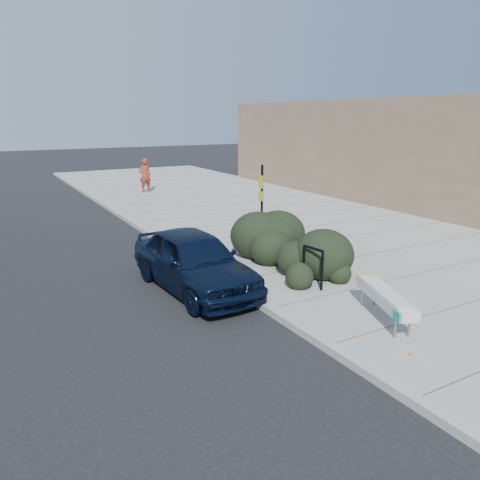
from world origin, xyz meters
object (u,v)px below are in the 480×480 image
object	(u,v)px
bike_rack	(313,263)
pedestrian	(145,175)
bench	(385,297)
sedan_navy	(194,261)
sign_post	(261,199)

from	to	relation	value
bike_rack	pedestrian	bearing A→B (deg)	78.79
bench	sedan_navy	size ratio (longest dim) A/B	0.47
bench	sedan_navy	bearing A→B (deg)	144.26
sign_post	sedan_navy	world-z (taller)	sign_post
sign_post	sedan_navy	distance (m)	4.66
bike_rack	sedan_navy	distance (m)	3.00
bench	sedan_navy	distance (m)	4.75
sedan_navy	sign_post	bearing A→B (deg)	32.55
bench	sign_post	bearing A→B (deg)	101.94
bike_rack	sign_post	xyz separation A→B (m)	(1.22, 4.35, 0.87)
bench	pedestrian	bearing A→B (deg)	107.90
sign_post	pedestrian	xyz separation A→B (m)	(0.14, 12.55, -0.54)
bike_rack	pedestrian	xyz separation A→B (m)	(1.36, 16.90, 0.32)
sign_post	pedestrian	world-z (taller)	sign_post
sedan_navy	pedestrian	size ratio (longest dim) A/B	2.40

